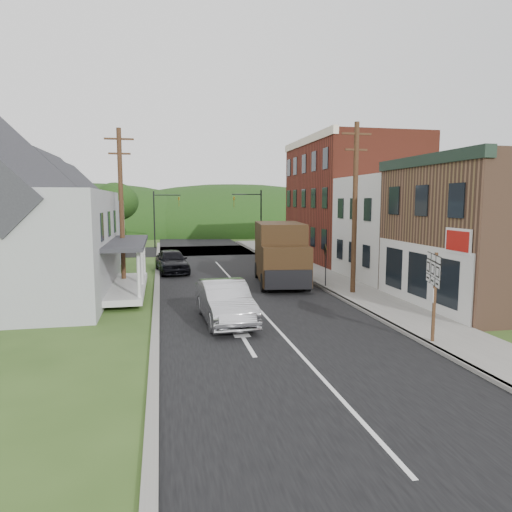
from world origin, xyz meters
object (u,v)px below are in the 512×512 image
dark_sedan (172,261)px  delivery_van (281,254)px  warning_sign (325,259)px  silver_sedan (225,302)px  route_sign_cluster (434,284)px

dark_sedan → delivery_van: delivery_van is taller
dark_sedan → delivery_van: 8.58m
dark_sedan → warning_sign: size_ratio=1.98×
warning_sign → delivery_van: bearing=145.7°
warning_sign → dark_sedan: bearing=144.0°
silver_sedan → route_sign_cluster: (6.60, -4.46, 1.31)m
dark_sedan → route_sign_cluster: (8.41, -18.11, 1.33)m
silver_sedan → dark_sedan: bearing=94.4°
route_sign_cluster → delivery_van: bearing=118.8°
route_sign_cluster → warning_sign: route_sign_cluster is taller
silver_sedan → dark_sedan: (-1.82, 13.64, -0.02)m
delivery_van → warning_sign: 2.82m
delivery_van → warning_sign: delivery_van is taller
delivery_van → warning_sign: size_ratio=2.81×
dark_sedan → warning_sign: bearing=-49.0°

